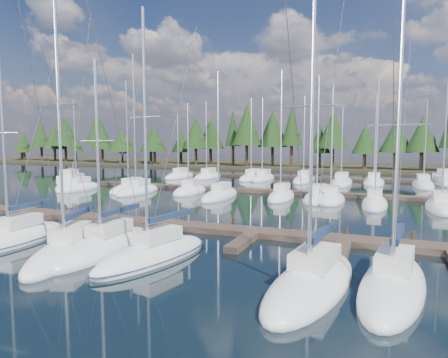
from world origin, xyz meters
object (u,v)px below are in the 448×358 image
at_px(front_sailboat_3, 106,247).
at_px(front_sailboat_5, 312,282).
at_px(front_sailboat_2, 69,251).
at_px(motor_yacht_right, 444,182).
at_px(front_sailboat_6, 393,285).
at_px(motor_yacht_left, 71,184).
at_px(main_dock, 176,227).
at_px(front_sailboat_4, 153,255).
at_px(front_sailboat_1, 15,238).

relative_size(front_sailboat_3, front_sailboat_5, 0.82).
relative_size(front_sailboat_2, motor_yacht_right, 1.86).
distance_m(front_sailboat_6, motor_yacht_left, 48.01).
bearing_deg(front_sailboat_3, main_dock, 81.09).
bearing_deg(main_dock, front_sailboat_4, -70.52).
height_order(main_dock, front_sailboat_5, front_sailboat_5).
xyz_separation_m(front_sailboat_4, motor_yacht_left, (-28.86, 24.87, 0.17)).
relative_size(front_sailboat_4, front_sailboat_5, 0.97).
distance_m(front_sailboat_1, front_sailboat_6, 22.55).
relative_size(main_dock, front_sailboat_6, 3.34).
height_order(front_sailboat_1, front_sailboat_3, front_sailboat_1).
distance_m(front_sailboat_6, motor_yacht_right, 47.51).
xyz_separation_m(main_dock, front_sailboat_2, (-2.40, -8.20, 0.10)).
height_order(front_sailboat_4, motor_yacht_left, front_sailboat_4).
bearing_deg(front_sailboat_2, front_sailboat_5, 0.69).
relative_size(front_sailboat_5, motor_yacht_left, 1.66).
height_order(front_sailboat_3, front_sailboat_5, front_sailboat_5).
bearing_deg(motor_yacht_right, main_dock, -119.32).
relative_size(front_sailboat_4, motor_yacht_left, 1.61).
bearing_deg(front_sailboat_1, front_sailboat_6, 0.29).
xyz_separation_m(front_sailboat_1, front_sailboat_5, (19.20, -0.89, 0.01)).
xyz_separation_m(front_sailboat_1, motor_yacht_right, (30.23, 47.00, 0.17)).
xyz_separation_m(front_sailboat_2, front_sailboat_3, (1.37, 1.58, -0.03)).
height_order(main_dock, front_sailboat_4, front_sailboat_4).
relative_size(front_sailboat_4, front_sailboat_6, 1.08).
bearing_deg(front_sailboat_3, front_sailboat_2, -130.90).
bearing_deg(front_sailboat_5, main_dock, 144.68).
height_order(front_sailboat_1, front_sailboat_5, front_sailboat_5).
bearing_deg(front_sailboat_6, front_sailboat_3, 178.49).
distance_m(main_dock, motor_yacht_left, 31.84).
distance_m(front_sailboat_5, front_sailboat_6, 3.50).
xyz_separation_m(front_sailboat_3, front_sailboat_4, (3.52, -0.40, 0.02)).
bearing_deg(front_sailboat_1, front_sailboat_5, -2.64).
xyz_separation_m(main_dock, motor_yacht_right, (22.38, 39.84, 0.24)).
xyz_separation_m(front_sailboat_5, motor_yacht_right, (11.03, 47.88, 0.16)).
relative_size(front_sailboat_2, front_sailboat_4, 1.09).
bearing_deg(front_sailboat_5, motor_yacht_right, 77.03).
bearing_deg(main_dock, motor_yacht_left, 145.92).
bearing_deg(front_sailboat_1, front_sailboat_2, -10.90).
distance_m(main_dock, front_sailboat_5, 13.90).
bearing_deg(front_sailboat_4, front_sailboat_2, -166.49).
xyz_separation_m(front_sailboat_2, motor_yacht_left, (-23.97, 26.04, 0.16)).
xyz_separation_m(motor_yacht_left, motor_yacht_right, (48.75, 22.00, -0.02)).
distance_m(main_dock, motor_yacht_right, 45.70).
height_order(main_dock, motor_yacht_left, motor_yacht_left).
height_order(front_sailboat_5, front_sailboat_6, front_sailboat_5).
bearing_deg(main_dock, front_sailboat_5, -35.32).
bearing_deg(front_sailboat_5, front_sailboat_2, -179.31).
relative_size(front_sailboat_4, motor_yacht_right, 1.71).
xyz_separation_m(main_dock, front_sailboat_5, (11.34, -8.04, 0.08)).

